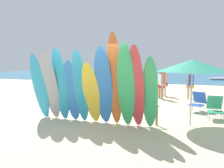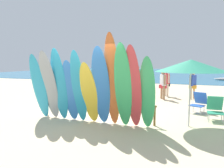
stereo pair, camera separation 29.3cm
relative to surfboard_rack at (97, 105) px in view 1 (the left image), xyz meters
name	(u,v)px [view 1 (the left image)]	position (x,y,z in m)	size (l,w,h in m)	color
ground	(151,82)	(0.00, 14.00, -0.53)	(60.00, 60.00, 0.00)	beige
ocean_water	(164,73)	(0.00, 32.83, -0.52)	(60.00, 40.00, 0.02)	teal
surfboard_rack	(97,105)	(0.00, 0.00, 0.00)	(4.13, 0.07, 0.65)	brown
surfboard_teal_0	(40,87)	(-1.89, -0.54, 0.59)	(0.54, 0.06, 2.32)	#289EC6
surfboard_grey_1	(50,86)	(-1.48, -0.53, 0.65)	(0.57, 0.08, 2.45)	#999EA3
surfboard_teal_2	(61,85)	(-1.11, -0.48, 0.69)	(0.54, 0.08, 2.48)	#289EC6
surfboard_blue_3	(72,91)	(-0.73, -0.42, 0.49)	(0.56, 0.07, 2.09)	#337AD1
surfboard_teal_4	(80,87)	(-0.38, -0.49, 0.65)	(0.50, 0.06, 2.41)	#289EC6
surfboard_yellow_5	(91,93)	(0.00, -0.49, 0.46)	(0.58, 0.07, 2.06)	yellow
surfboard_blue_6	(103,87)	(0.42, -0.54, 0.70)	(0.56, 0.08, 2.53)	#337AD1
surfboard_orange_7	(115,81)	(0.78, -0.50, 0.89)	(0.47, 0.07, 2.90)	orange
surfboard_green_8	(126,87)	(1.17, -0.64, 0.73)	(0.50, 0.08, 2.62)	#38B266
surfboard_red_9	(136,88)	(1.46, -0.58, 0.70)	(0.48, 0.07, 2.56)	#D13D42
surfboard_green_10	(150,93)	(1.84, -0.45, 0.54)	(0.47, 0.06, 2.20)	#38B266
beachgoer_near_rack	(190,83)	(3.20, 5.46, 0.32)	(0.39, 0.48, 1.49)	tan
beachgoer_by_water	(161,83)	(1.71, 4.89, 0.35)	(0.40, 0.51, 1.53)	#9E704C
beachgoer_strolling	(135,77)	(-0.29, 7.67, 0.44)	(0.63, 0.29, 1.69)	tan
beachgoer_midbeach	(164,81)	(1.80, 5.89, 0.35)	(0.40, 0.51, 1.53)	beige
beach_chair_red	(215,107)	(3.85, 1.33, -0.10)	(0.50, 0.68, 0.82)	#B7B7BC
beach_chair_blue	(198,101)	(3.38, 2.37, -0.11)	(0.74, 0.86, 0.80)	#B7B7BC
beach_umbrella	(192,66)	(3.01, 0.30, 1.34)	(2.12, 2.12, 2.06)	silver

